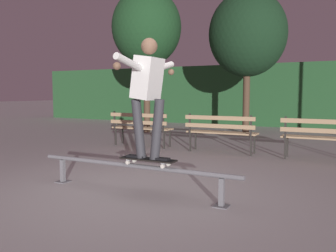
% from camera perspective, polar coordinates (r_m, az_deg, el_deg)
% --- Properties ---
extents(ground_plane, '(90.00, 90.00, 0.00)m').
position_cam_1_polar(ground_plane, '(5.00, -5.20, -10.38)').
color(ground_plane, '#ADAAA8').
extents(hedge_backdrop, '(24.00, 1.20, 2.50)m').
position_cam_1_polar(hedge_backdrop, '(15.15, 17.81, 4.71)').
color(hedge_backdrop, '#234C28').
rests_on(hedge_backdrop, ground).
extents(grind_rail, '(3.08, 0.18, 0.40)m').
position_cam_1_polar(grind_rail, '(4.87, -5.70, -6.96)').
color(grind_rail, slate).
rests_on(grind_rail, ground).
extents(skateboard, '(0.78, 0.20, 0.09)m').
position_cam_1_polar(skateboard, '(4.71, -3.24, -5.40)').
color(skateboard, black).
rests_on(skateboard, grind_rail).
extents(skateboarder, '(0.62, 1.41, 1.56)m').
position_cam_1_polar(skateboarder, '(4.62, -3.27, 6.07)').
color(skateboarder, black).
rests_on(skateboarder, skateboard).
extents(park_bench_leftmost, '(1.61, 0.44, 0.88)m').
position_cam_1_polar(park_bench_leftmost, '(8.97, -4.43, 0.11)').
color(park_bench_leftmost, '#282623').
rests_on(park_bench_leftmost, ground).
extents(park_bench_left_center, '(1.61, 0.44, 0.88)m').
position_cam_1_polar(park_bench_left_center, '(8.05, 8.42, -0.53)').
color(park_bench_left_center, '#282623').
rests_on(park_bench_left_center, ground).
extents(park_bench_right_center, '(1.61, 0.44, 0.88)m').
position_cam_1_polar(park_bench_right_center, '(7.63, 23.59, -1.25)').
color(park_bench_right_center, '#282623').
rests_on(park_bench_right_center, ground).
extents(tree_behind_benches, '(2.48, 2.48, 4.60)m').
position_cam_1_polar(tree_behind_benches, '(12.06, 12.60, 14.11)').
color(tree_behind_benches, '#4C3828').
rests_on(tree_behind_benches, ground).
extents(tree_far_left, '(2.32, 2.32, 4.80)m').
position_cam_1_polar(tree_far_left, '(12.38, -3.45, 15.36)').
color(tree_far_left, '#4C3828').
rests_on(tree_far_left, ground).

